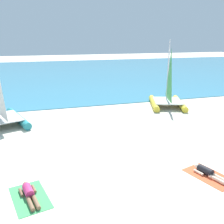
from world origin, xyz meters
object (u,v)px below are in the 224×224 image
object	(u,v)px
sailboat_teal	(0,113)
towel_left	(30,197)
sunbather_middle	(208,172)
towel_middle	(209,176)
sunbather_left	(29,193)
sailboat_yellow	(168,97)

from	to	relation	value
sailboat_teal	towel_left	world-z (taller)	sailboat_teal
towel_left	sunbather_middle	distance (m)	6.77
sailboat_teal	towel_middle	bearing A→B (deg)	-64.49
sailboat_teal	towel_middle	world-z (taller)	sailboat_teal
sailboat_teal	towel_middle	size ratio (longest dim) A/B	2.79
towel_left	sunbather_left	size ratio (longest dim) A/B	1.22
sailboat_teal	sunbather_left	bearing A→B (deg)	-96.48
sailboat_yellow	sunbather_middle	xyz separation A→B (m)	(-3.55, -9.90, -0.62)
sailboat_yellow	sunbather_left	xyz separation A→B (m)	(-10.31, -9.32, -0.62)
towel_left	sunbather_middle	xyz separation A→B (m)	(6.75, -0.51, 0.13)
sailboat_teal	sunbather_middle	bearing A→B (deg)	-64.35
sailboat_teal	sunbather_middle	distance (m)	12.25
towel_left	sunbather_middle	world-z (taller)	sunbather_middle
towel_left	sailboat_yellow	bearing A→B (deg)	42.36
sailboat_yellow	sailboat_teal	distance (m)	12.05
sunbather_left	sunbather_middle	xyz separation A→B (m)	(6.76, -0.58, 0.00)
sailboat_yellow	sailboat_teal	xyz separation A→B (m)	(-12.00, -1.05, 0.03)
towel_middle	sunbather_middle	size ratio (longest dim) A/B	1.23
sailboat_teal	sunbather_left	world-z (taller)	sailboat_teal
towel_middle	sunbather_middle	distance (m)	0.14
towel_middle	sailboat_teal	bearing A→B (deg)	133.55
sunbather_middle	towel_left	bearing A→B (deg)	159.26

